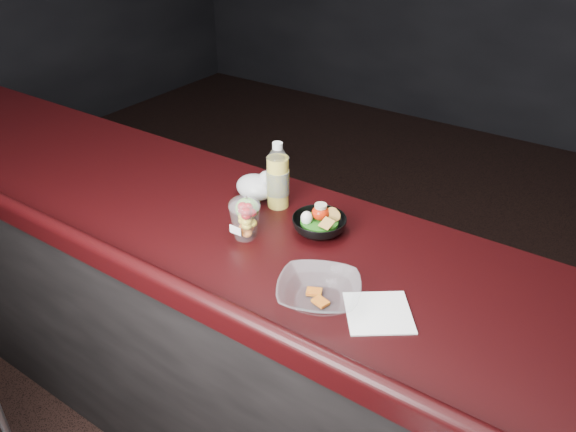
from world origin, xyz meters
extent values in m
cube|color=black|center=(0.00, 0.30, 0.49)|extent=(4.00, 0.65, 0.98)
cube|color=black|center=(0.00, 0.30, 1.00)|extent=(4.06, 0.71, 0.04)
cylinder|color=yellow|center=(-0.13, 0.47, 1.11)|extent=(0.07, 0.07, 0.17)
cylinder|color=white|center=(-0.13, 0.47, 1.11)|extent=(0.07, 0.07, 0.17)
cone|color=white|center=(-0.13, 0.47, 1.21)|extent=(0.07, 0.07, 0.03)
cylinder|color=white|center=(-0.13, 0.47, 1.23)|extent=(0.03, 0.03, 0.02)
cylinder|color=#072D99|center=(-0.13, 0.47, 1.11)|extent=(0.07, 0.07, 0.08)
ellipsoid|color=white|center=(-0.10, 0.26, 1.13)|extent=(0.10, 0.10, 0.05)
ellipsoid|color=#24860F|center=(-0.16, 0.34, 1.05)|extent=(0.08, 0.08, 0.07)
cylinder|color=black|center=(-0.16, 0.34, 1.09)|extent=(0.01, 0.01, 0.01)
ellipsoid|color=silver|center=(-0.22, 0.46, 1.06)|extent=(0.14, 0.11, 0.08)
sphere|color=silver|center=(-0.19, 0.48, 1.09)|extent=(0.06, 0.06, 0.06)
imported|color=black|center=(0.07, 0.40, 1.05)|extent=(0.18, 0.18, 0.05)
cylinder|color=#0F470C|center=(0.07, 0.40, 1.06)|extent=(0.12, 0.12, 0.01)
ellipsoid|color=#AF1D07|center=(0.07, 0.41, 1.08)|extent=(0.05, 0.05, 0.05)
cylinder|color=beige|center=(0.07, 0.41, 1.11)|extent=(0.04, 0.04, 0.01)
ellipsoid|color=white|center=(0.04, 0.38, 1.07)|extent=(0.04, 0.04, 0.04)
imported|color=silver|center=(0.24, 0.13, 1.05)|extent=(0.28, 0.28, 0.05)
cube|color=#990F0C|center=(0.22, 0.14, 1.03)|extent=(0.05, 0.04, 0.01)
cube|color=#990F0C|center=(0.25, 0.11, 1.03)|extent=(0.05, 0.04, 0.01)
cube|color=white|center=(0.39, 0.17, 1.02)|extent=(0.22, 0.22, 0.00)
camera|label=1|loc=(0.81, -0.84, 1.95)|focal=35.00mm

